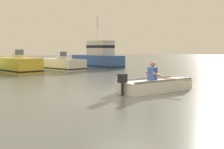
{
  "coord_description": "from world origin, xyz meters",
  "views": [
    {
      "loc": [
        -6.21,
        -8.19,
        1.68
      ],
      "look_at": [
        0.69,
        2.07,
        0.55
      ],
      "focal_mm": 45.59,
      "sensor_mm": 36.0,
      "label": 1
    }
  ],
  "objects": [
    {
      "name": "ground_plane",
      "position": [
        0.0,
        0.0,
        0.0
      ],
      "size": [
        120.0,
        120.0,
        0.0
      ],
      "primitive_type": "plane",
      "color": "slate"
    },
    {
      "name": "moored_boat_white",
      "position": [
        2.98,
        13.11,
        0.41
      ],
      "size": [
        2.76,
        5.15,
        1.44
      ],
      "color": "white",
      "rests_on": "ground"
    },
    {
      "name": "moored_boat_yellow",
      "position": [
        -0.63,
        12.33,
        0.5
      ],
      "size": [
        2.54,
        4.92,
        1.61
      ],
      "color": "gold",
      "rests_on": "ground"
    },
    {
      "name": "moored_boat_blue",
      "position": [
        6.81,
        13.41,
        0.89
      ],
      "size": [
        2.1,
        6.05,
        4.53
      ],
      "color": "#2D519E",
      "rests_on": "ground"
    },
    {
      "name": "rowboat_with_person",
      "position": [
        1.46,
        0.07,
        0.25
      ],
      "size": [
        3.72,
        1.89,
        1.19
      ],
      "color": "white",
      "rests_on": "ground"
    }
  ]
}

